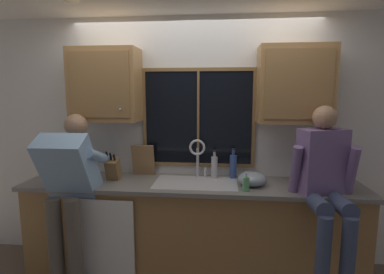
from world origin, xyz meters
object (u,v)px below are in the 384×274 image
soap_dispenser (246,184)px  bottle_tall_clear (214,167)px  person_standing (69,185)px  cutting_board (143,160)px  bottle_green_glass (233,166)px  knife_block (113,169)px  mixing_bowl (252,179)px  person_sitting_on_counter (325,175)px

soap_dispenser → bottle_tall_clear: bearing=126.8°
person_standing → soap_dispenser: 1.58m
cutting_board → person_standing: bearing=-134.6°
soap_dispenser → bottle_green_glass: bottle_green_glass is taller
person_standing → cutting_board: size_ratio=4.78×
soap_dispenser → knife_block: bearing=170.4°
cutting_board → mixing_bowl: (1.11, -0.24, -0.10)m
knife_block → bottle_green_glass: bearing=9.0°
cutting_board → bottle_tall_clear: size_ratio=1.16×
person_sitting_on_counter → soap_dispenser: 0.66m
knife_block → mixing_bowl: knife_block is taller
person_sitting_on_counter → bottle_tall_clear: (-0.94, 0.46, -0.07)m
knife_block → person_standing: bearing=-129.2°
bottle_green_glass → person_sitting_on_counter: bearing=-32.5°
person_standing → mixing_bowl: 1.68m
knife_block → soap_dispenser: 1.31m
person_standing → bottle_green_glass: 1.57m
mixing_bowl → bottle_green_glass: (-0.17, 0.23, 0.07)m
person_standing → cutting_board: (0.54, 0.55, 0.11)m
bottle_tall_clear → cutting_board: bearing=177.8°
person_sitting_on_counter → cutting_board: size_ratio=3.79×
knife_block → mixing_bowl: (1.36, -0.04, -0.05)m
person_sitting_on_counter → bottle_tall_clear: 1.04m
person_standing → mixing_bowl: person_standing is taller
soap_dispenser → person_standing: bearing=-175.3°
person_sitting_on_counter → soap_dispenser: person_sitting_on_counter is taller
cutting_board → bottle_green_glass: 0.94m
cutting_board → bottle_green_glass: bearing=-0.7°
knife_block → soap_dispenser: (1.29, -0.22, -0.04)m
person_standing → cutting_board: 0.78m
person_standing → soap_dispenser: person_standing is taller
person_standing → bottle_tall_clear: bearing=21.9°
person_sitting_on_counter → soap_dispenser: size_ratio=7.11×
person_standing → soap_dispenser: (1.58, 0.13, 0.02)m
soap_dispenser → bottle_green_glass: bearing=103.7°
mixing_bowl → bottle_tall_clear: size_ratio=0.93×
soap_dispenser → bottle_tall_clear: 0.49m
cutting_board → person_sitting_on_counter: bearing=-16.1°
person_standing → knife_block: 0.45m
person_standing → bottle_tall_clear: 1.39m
person_standing → soap_dispenser: size_ratio=8.97×
knife_block → mixing_bowl: bearing=-1.6°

